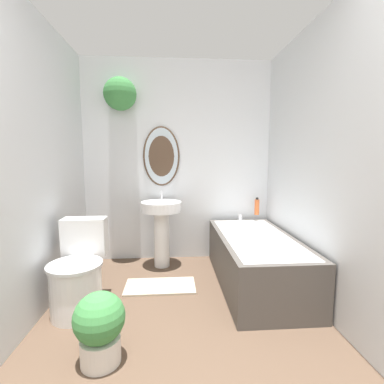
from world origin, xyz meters
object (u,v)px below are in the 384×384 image
Objects in this scene: shampoo_bottle at (257,207)px; bathtub at (256,259)px; potted_plant at (100,326)px; toilet at (78,275)px; pedestal_sink at (161,222)px.

bathtub is at bearing -107.37° from shampoo_bottle.
shampoo_bottle reaches higher than potted_plant.
toilet is 2.09m from shampoo_bottle.
shampoo_bottle is at bearing 48.19° from potted_plant.
potted_plant is at bearing -62.56° from toilet.
toilet reaches higher than bathtub.
toilet is 1.62× the size of potted_plant.
toilet is 1.63m from bathtub.
pedestal_sink is 1.11m from bathtub.
pedestal_sink is 1.16m from shampoo_bottle.
bathtub is 1.60m from potted_plant.
pedestal_sink is 1.91× the size of potted_plant.
toilet is 1.13m from pedestal_sink.
bathtub is at bearing -29.38° from pedestal_sink.
toilet is at bearing 117.44° from potted_plant.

